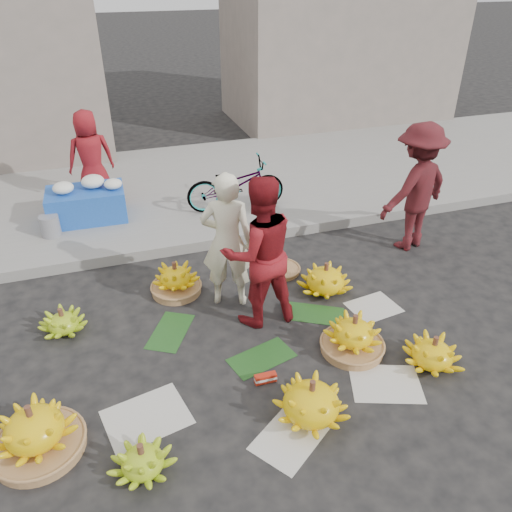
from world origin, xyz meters
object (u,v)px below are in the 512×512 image
object	(u,v)px
banana_bunch_4	(353,336)
bicycle	(236,185)
vendor_cream	(227,241)
flower_table	(87,202)
banana_bunch_0	(35,431)

from	to	relation	value
banana_bunch_4	bicycle	world-z (taller)	bicycle
banana_bunch_4	vendor_cream	xyz separation A→B (m)	(-0.96, 1.23, 0.61)
banana_bunch_4	bicycle	bearing A→B (deg)	94.06
flower_table	bicycle	distance (m)	2.21
vendor_cream	flower_table	distance (m)	2.93
banana_bunch_4	flower_table	xyz separation A→B (m)	(-2.41, 3.74, 0.19)
banana_bunch_0	bicycle	world-z (taller)	bicycle
banana_bunch_0	banana_bunch_4	world-z (taller)	banana_bunch_0
vendor_cream	flower_table	world-z (taller)	vendor_cream
banana_bunch_0	flower_table	size ratio (longest dim) A/B	0.74
banana_bunch_0	bicycle	bearing A→B (deg)	53.24
banana_bunch_0	flower_table	world-z (taller)	flower_table
vendor_cream	flower_table	size ratio (longest dim) A/B	1.43
flower_table	bicycle	size ratio (longest dim) A/B	0.74
banana_bunch_4	vendor_cream	world-z (taller)	vendor_cream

